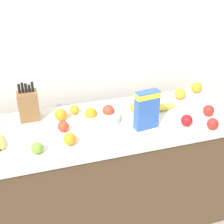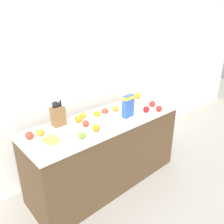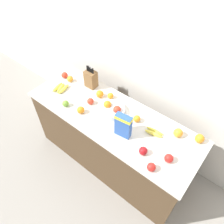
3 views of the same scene
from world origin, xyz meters
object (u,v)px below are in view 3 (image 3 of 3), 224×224
(apple_leftmost, at_px, (65,75))
(apple_by_knife_block, at_px, (151,167))
(banana_bunch_right, at_px, (154,132))
(orange_front_center, at_px, (100,94))
(banana_bunch_left, at_px, (61,88))
(orange_mid_left, at_px, (70,79))
(apple_middle, at_px, (90,101))
(knife_block, at_px, (91,79))
(apple_rightmost, at_px, (143,151))
(orange_near_bowl, at_px, (111,96))
(apple_near_bananas, at_px, (169,158))
(cereal_box, at_px, (123,125))
(orange_front_right, at_px, (178,133))
(fruit_bowl, at_px, (112,109))
(apple_rear, at_px, (66,104))
(orange_back_center, at_px, (81,110))
(orange_by_cereal, at_px, (137,119))
(orange_mid_right, at_px, (200,139))

(apple_leftmost, bearing_deg, apple_by_knife_block, -14.77)
(banana_bunch_right, distance_m, orange_front_center, 0.76)
(banana_bunch_left, distance_m, apple_by_knife_block, 1.40)
(orange_mid_left, bearing_deg, apple_middle, -15.71)
(apple_by_knife_block, distance_m, orange_front_center, 1.03)
(apple_leftmost, bearing_deg, knife_block, 14.08)
(apple_rightmost, bearing_deg, orange_near_bowl, 151.09)
(banana_bunch_left, bearing_deg, apple_near_bananas, -1.79)
(cereal_box, relative_size, apple_by_knife_block, 3.43)
(apple_near_bananas, xyz_separation_m, orange_near_bowl, (-0.91, 0.31, -0.01))
(apple_rightmost, distance_m, orange_front_right, 0.41)
(fruit_bowl, xyz_separation_m, orange_front_center, (-0.26, 0.09, 0.00))
(banana_bunch_right, bearing_deg, banana_bunch_left, -173.52)
(fruit_bowl, xyz_separation_m, apple_rear, (-0.45, -0.25, -0.00))
(apple_middle, xyz_separation_m, apple_by_knife_block, (0.95, -0.26, 0.00))
(cereal_box, height_order, orange_back_center, cereal_box)
(apple_leftmost, distance_m, apple_rear, 0.50)
(apple_leftmost, xyz_separation_m, apple_middle, (0.57, -0.14, -0.00))
(knife_block, xyz_separation_m, apple_near_bananas, (1.22, -0.32, -0.07))
(apple_near_bananas, distance_m, apple_rear, 1.22)
(orange_mid_left, distance_m, orange_by_cereal, 1.00)
(orange_front_right, bearing_deg, fruit_bowl, -167.61)
(fruit_bowl, bearing_deg, orange_back_center, -139.03)
(apple_rear, distance_m, apple_rightmost, 1.00)
(knife_block, height_order, banana_bunch_left, knife_block)
(orange_back_center, bearing_deg, orange_by_cereal, 27.51)
(knife_block, distance_m, apple_rightmost, 1.09)
(apple_by_knife_block, relative_size, orange_by_cereal, 1.05)
(knife_block, bearing_deg, apple_rear, -88.42)
(apple_leftmost, relative_size, orange_front_right, 0.87)
(apple_middle, height_order, orange_front_right, orange_front_right)
(apple_by_knife_block, xyz_separation_m, orange_front_center, (-0.94, 0.41, 0.00))
(cereal_box, bearing_deg, orange_back_center, 177.98)
(orange_front_center, bearing_deg, fruit_bowl, -20.08)
(apple_rear, xyz_separation_m, orange_back_center, (0.20, 0.03, 0.00))
(apple_leftmost, relative_size, apple_by_knife_block, 1.01)
(apple_by_knife_block, xyz_separation_m, apple_rightmost, (-0.14, 0.09, 0.00))
(knife_block, distance_m, orange_mid_right, 1.35)
(fruit_bowl, bearing_deg, banana_bunch_left, -171.60)
(apple_near_bananas, xyz_separation_m, orange_by_cereal, (-0.48, 0.21, -0.00))
(fruit_bowl, height_order, apple_leftmost, fruit_bowl)
(apple_leftmost, distance_m, orange_mid_left, 0.11)
(apple_by_knife_block, bearing_deg, fruit_bowl, 155.05)
(cereal_box, relative_size, orange_back_center, 3.33)
(banana_bunch_right, distance_m, orange_by_cereal, 0.22)
(apple_by_knife_block, xyz_separation_m, orange_near_bowl, (-0.84, 0.47, -0.00))
(apple_near_bananas, bearing_deg, apple_rear, -175.16)
(banana_bunch_right, relative_size, orange_near_bowl, 2.78)
(fruit_bowl, height_order, apple_middle, fruit_bowl)
(cereal_box, relative_size, orange_front_right, 2.95)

